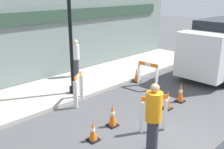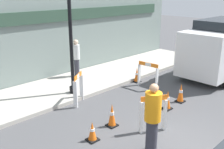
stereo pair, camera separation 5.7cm
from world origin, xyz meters
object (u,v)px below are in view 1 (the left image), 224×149
(streetlamp_post, at_px, (69,6))
(person_worker, at_px, (153,117))
(work_van, at_px, (223,45))
(person_pedestrian, at_px, (76,57))

(streetlamp_post, relative_size, person_worker, 2.76)
(person_worker, xyz_separation_m, work_van, (7.46, 1.54, 0.44))
(streetlamp_post, bearing_deg, work_van, -22.46)
(person_worker, height_order, work_van, work_van)
(streetlamp_post, xyz_separation_m, work_van, (6.67, -2.76, -1.95))
(person_worker, bearing_deg, work_van, -46.39)
(person_worker, height_order, person_pedestrian, person_worker)
(person_pedestrian, bearing_deg, work_van, 107.75)
(streetlamp_post, bearing_deg, person_pedestrian, 48.68)
(streetlamp_post, height_order, person_pedestrian, streetlamp_post)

